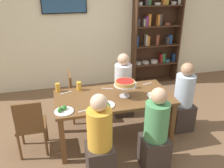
# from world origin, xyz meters

# --- Properties ---
(ground_plane) EXTENTS (12.00, 12.00, 0.00)m
(ground_plane) POSITION_xyz_m (0.00, 0.00, 0.00)
(ground_plane) COLOR brown
(rear_partition) EXTENTS (8.00, 0.12, 2.80)m
(rear_partition) POSITION_xyz_m (0.00, 2.20, 1.40)
(rear_partition) COLOR beige
(rear_partition) RESTS_ON ground_plane
(dining_table) EXTENTS (1.69, 0.84, 0.74)m
(dining_table) POSITION_xyz_m (0.00, 0.00, 0.65)
(dining_table) COLOR brown
(dining_table) RESTS_ON ground_plane
(bookshelf) EXTENTS (1.10, 0.30, 2.21)m
(bookshelf) POSITION_xyz_m (1.52, 2.01, 1.14)
(bookshelf) COLOR #422819
(bookshelf) RESTS_ON ground_plane
(television) EXTENTS (0.91, 0.05, 0.52)m
(television) POSITION_xyz_m (-0.48, 2.11, 1.91)
(television) COLOR black
(diner_near_right) EXTENTS (0.34, 0.34, 1.15)m
(diner_near_right) POSITION_xyz_m (0.36, -0.71, 0.49)
(diner_near_right) COLOR #382D28
(diner_near_right) RESTS_ON ground_plane
(diner_near_left) EXTENTS (0.34, 0.34, 1.15)m
(diner_near_left) POSITION_xyz_m (-0.35, -0.69, 0.49)
(diner_near_left) COLOR #382D28
(diner_near_left) RESTS_ON ground_plane
(diner_head_east) EXTENTS (0.34, 0.34, 1.15)m
(diner_head_east) POSITION_xyz_m (1.15, -0.00, 0.49)
(diner_head_east) COLOR #382D28
(diner_head_east) RESTS_ON ground_plane
(diner_far_right) EXTENTS (0.34, 0.34, 1.15)m
(diner_far_right) POSITION_xyz_m (0.35, 0.70, 0.49)
(diner_far_right) COLOR #382D28
(diner_far_right) RESTS_ON ground_plane
(chair_far_left) EXTENTS (0.40, 0.40, 0.87)m
(chair_far_left) POSITION_xyz_m (-0.46, 0.72, 0.49)
(chair_far_left) COLOR brown
(chair_far_left) RESTS_ON ground_plane
(chair_head_west) EXTENTS (0.40, 0.40, 0.87)m
(chair_head_west) POSITION_xyz_m (-1.19, -0.06, 0.49)
(chair_head_west) COLOR brown
(chair_head_west) RESTS_ON ground_plane
(deep_dish_pizza_stand) EXTENTS (0.32, 0.32, 0.24)m
(deep_dish_pizza_stand) POSITION_xyz_m (0.15, -0.04, 0.94)
(deep_dish_pizza_stand) COLOR silver
(deep_dish_pizza_stand) RESTS_ON dining_table
(salad_plate_near_diner) EXTENTS (0.23, 0.23, 0.07)m
(salad_plate_near_diner) POSITION_xyz_m (-0.17, -0.24, 0.76)
(salad_plate_near_diner) COLOR white
(salad_plate_near_diner) RESTS_ON dining_table
(salad_plate_far_diner) EXTENTS (0.25, 0.25, 0.07)m
(salad_plate_far_diner) POSITION_xyz_m (-0.74, -0.26, 0.76)
(salad_plate_far_diner) COLOR white
(salad_plate_far_diner) RESTS_ON dining_table
(salad_plate_spare) EXTENTS (0.23, 0.23, 0.07)m
(salad_plate_spare) POSITION_xyz_m (0.58, -0.14, 0.76)
(salad_plate_spare) COLOR white
(salad_plate_spare) RESTS_ON dining_table
(beer_glass_amber_tall) EXTENTS (0.08, 0.08, 0.13)m
(beer_glass_amber_tall) POSITION_xyz_m (-0.46, 0.33, 0.81)
(beer_glass_amber_tall) COLOR gold
(beer_glass_amber_tall) RESTS_ON dining_table
(beer_glass_amber_short) EXTENTS (0.07, 0.07, 0.13)m
(beer_glass_amber_short) POSITION_xyz_m (-0.78, 0.36, 0.81)
(beer_glass_amber_short) COLOR gold
(beer_glass_amber_short) RESTS_ON dining_table
(water_glass_clear_near) EXTENTS (0.06, 0.06, 0.09)m
(water_glass_clear_near) POSITION_xyz_m (0.39, 0.19, 0.79)
(water_glass_clear_near) COLOR white
(water_glass_clear_near) RESTS_ON dining_table
(cutlery_fork_near) EXTENTS (0.18, 0.06, 0.00)m
(cutlery_fork_near) POSITION_xyz_m (-0.47, -0.31, 0.74)
(cutlery_fork_near) COLOR silver
(cutlery_fork_near) RESTS_ON dining_table
(cutlery_knife_near) EXTENTS (0.17, 0.08, 0.00)m
(cutlery_knife_near) POSITION_xyz_m (-0.03, 0.27, 0.74)
(cutlery_knife_near) COLOR silver
(cutlery_knife_near) RESTS_ON dining_table
(cutlery_fork_far) EXTENTS (0.18, 0.07, 0.00)m
(cutlery_fork_far) POSITION_xyz_m (-0.66, 0.28, 0.74)
(cutlery_fork_far) COLOR silver
(cutlery_fork_far) RESTS_ON dining_table
(cutlery_knife_far) EXTENTS (0.18, 0.07, 0.00)m
(cutlery_knife_far) POSITION_xyz_m (0.64, 0.29, 0.74)
(cutlery_knife_far) COLOR silver
(cutlery_knife_far) RESTS_ON dining_table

